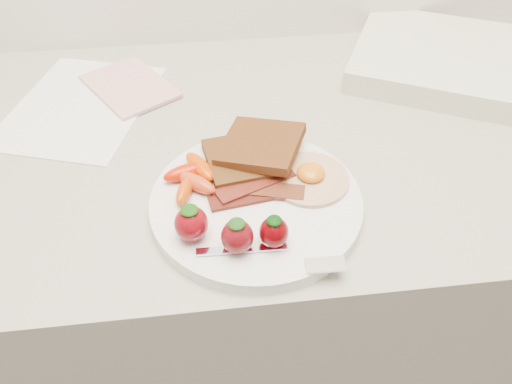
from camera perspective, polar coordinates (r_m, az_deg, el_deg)
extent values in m
cube|color=gray|center=(1.09, 0.16, -12.32)|extent=(2.00, 0.60, 0.90)
cylinder|color=white|center=(0.64, 0.00, -1.22)|extent=(0.27, 0.27, 0.02)
cube|color=#301F0C|center=(0.68, -1.48, 3.79)|extent=(0.11, 0.11, 0.01)
cube|color=#3E1C0F|center=(0.68, 0.54, 5.41)|extent=(0.14, 0.14, 0.02)
cylinder|color=beige|center=(0.66, 6.12, 1.53)|extent=(0.12, 0.12, 0.01)
ellipsoid|color=orange|center=(0.65, 6.29, 2.20)|extent=(0.04, 0.04, 0.02)
cube|color=#3C0708|center=(0.63, -0.59, -0.47)|extent=(0.11, 0.04, 0.00)
cube|color=black|center=(0.64, 0.76, 0.28)|extent=(0.11, 0.05, 0.00)
cube|color=#4B0E09|center=(0.64, -0.06, 0.97)|extent=(0.11, 0.07, 0.00)
ellipsoid|color=#BF1A01|center=(0.66, -7.89, 2.31)|extent=(0.07, 0.04, 0.02)
ellipsoid|color=red|center=(0.64, -6.83, 1.03)|extent=(0.06, 0.05, 0.02)
ellipsoid|color=#C94205|center=(0.63, -8.17, 0.13)|extent=(0.03, 0.05, 0.02)
ellipsoid|color=#D04000|center=(0.66, -6.46, 2.90)|extent=(0.05, 0.07, 0.02)
ellipsoid|color=maroon|center=(0.58, -7.42, -3.62)|extent=(0.04, 0.04, 0.04)
ellipsoid|color=#134609|center=(0.56, -7.62, -2.08)|extent=(0.02, 0.02, 0.01)
ellipsoid|color=#5F0910|center=(0.56, -2.16, -5.12)|extent=(0.04, 0.04, 0.04)
ellipsoid|color=#173F0F|center=(0.54, -2.22, -3.66)|extent=(0.02, 0.02, 0.01)
ellipsoid|color=#4E0005|center=(0.57, 2.05, -4.63)|extent=(0.03, 0.03, 0.04)
ellipsoid|color=black|center=(0.55, 2.10, -3.30)|extent=(0.02, 0.02, 0.01)
cube|color=silver|center=(0.57, -1.54, -6.55)|extent=(0.11, 0.01, 0.00)
cube|color=white|center=(0.56, 7.96, -8.20)|extent=(0.05, 0.02, 0.00)
cube|color=white|center=(0.87, -19.38, 9.33)|extent=(0.27, 0.32, 0.00)
cube|color=#DB9FA0|center=(0.89, -14.25, 11.65)|extent=(0.18, 0.19, 0.01)
cube|color=beige|center=(0.96, 21.90, 13.70)|extent=(0.43, 0.40, 0.04)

